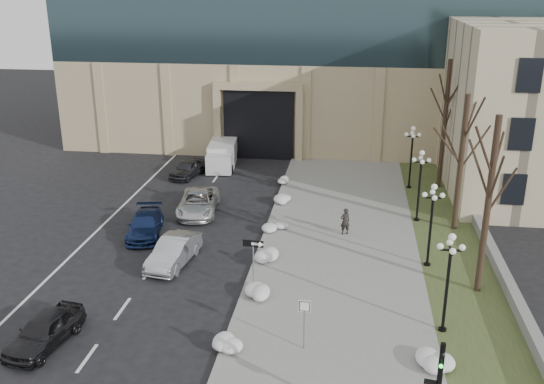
{
  "coord_description": "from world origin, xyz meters",
  "views": [
    {
      "loc": [
        3.95,
        -18.04,
        14.85
      ],
      "look_at": [
        -0.36,
        13.64,
        3.5
      ],
      "focal_mm": 40.0,
      "sensor_mm": 36.0,
      "label": 1
    }
  ],
  "objects_px": {
    "lamppost_b": "(432,214)",
    "lamppost_d": "(412,149)",
    "car_c": "(145,225)",
    "car_a": "(45,331)",
    "car_e": "(188,168)",
    "keep_sign": "(304,314)",
    "one_way_sign": "(257,250)",
    "pedestrian": "(345,221)",
    "box_truck": "(222,155)",
    "car_b": "(174,252)",
    "lamppost_c": "(420,176)",
    "lamppost_a": "(449,270)",
    "car_d": "(198,203)"
  },
  "relations": [
    {
      "from": "keep_sign",
      "to": "lamppost_d",
      "type": "distance_m",
      "value": 22.6
    },
    {
      "from": "pedestrian",
      "to": "lamppost_b",
      "type": "height_order",
      "value": "lamppost_b"
    },
    {
      "from": "car_a",
      "to": "car_e",
      "type": "distance_m",
      "value": 23.45
    },
    {
      "from": "lamppost_a",
      "to": "one_way_sign",
      "type": "bearing_deg",
      "value": 165.08
    },
    {
      "from": "keep_sign",
      "to": "lamppost_a",
      "type": "xyz_separation_m",
      "value": [
        5.97,
        2.26,
        1.31
      ]
    },
    {
      "from": "car_b",
      "to": "one_way_sign",
      "type": "xyz_separation_m",
      "value": [
        5.02,
        -2.66,
        1.63
      ]
    },
    {
      "from": "lamppost_b",
      "to": "car_c",
      "type": "bearing_deg",
      "value": 172.8
    },
    {
      "from": "car_d",
      "to": "lamppost_d",
      "type": "distance_m",
      "value": 16.04
    },
    {
      "from": "lamppost_a",
      "to": "car_a",
      "type": "bearing_deg",
      "value": -168.95
    },
    {
      "from": "one_way_sign",
      "to": "keep_sign",
      "type": "xyz_separation_m",
      "value": [
        2.73,
        -4.57,
        -0.61
      ]
    },
    {
      "from": "lamppost_a",
      "to": "lamppost_b",
      "type": "height_order",
      "value": "same"
    },
    {
      "from": "car_a",
      "to": "car_c",
      "type": "relative_size",
      "value": 0.89
    },
    {
      "from": "car_b",
      "to": "keep_sign",
      "type": "distance_m",
      "value": 10.65
    },
    {
      "from": "pedestrian",
      "to": "lamppost_d",
      "type": "relative_size",
      "value": 0.35
    },
    {
      "from": "box_truck",
      "to": "one_way_sign",
      "type": "bearing_deg",
      "value": -79.21
    },
    {
      "from": "box_truck",
      "to": "car_b",
      "type": "bearing_deg",
      "value": -91.85
    },
    {
      "from": "car_b",
      "to": "lamppost_d",
      "type": "xyz_separation_m",
      "value": [
        13.72,
        14.52,
        2.33
      ]
    },
    {
      "from": "car_d",
      "to": "lamppost_c",
      "type": "bearing_deg",
      "value": -5.33
    },
    {
      "from": "car_d",
      "to": "pedestrian",
      "type": "relative_size",
      "value": 3.17
    },
    {
      "from": "car_c",
      "to": "lamppost_b",
      "type": "xyz_separation_m",
      "value": [
        16.58,
        -2.1,
        2.4
      ]
    },
    {
      "from": "box_truck",
      "to": "car_d",
      "type": "bearing_deg",
      "value": -92.19
    },
    {
      "from": "pedestrian",
      "to": "box_truck",
      "type": "distance_m",
      "value": 16.95
    },
    {
      "from": "pedestrian",
      "to": "lamppost_c",
      "type": "distance_m",
      "value": 5.79
    },
    {
      "from": "car_c",
      "to": "lamppost_a",
      "type": "xyz_separation_m",
      "value": [
        16.58,
        -8.6,
        2.4
      ]
    },
    {
      "from": "pedestrian",
      "to": "one_way_sign",
      "type": "distance_m",
      "value": 8.95
    },
    {
      "from": "car_c",
      "to": "car_d",
      "type": "xyz_separation_m",
      "value": [
        2.27,
        4.04,
        0.06
      ]
    },
    {
      "from": "car_c",
      "to": "lamppost_c",
      "type": "bearing_deg",
      "value": 3.89
    },
    {
      "from": "car_c",
      "to": "car_e",
      "type": "distance_m",
      "value": 11.55
    },
    {
      "from": "car_e",
      "to": "keep_sign",
      "type": "height_order",
      "value": "keep_sign"
    },
    {
      "from": "box_truck",
      "to": "keep_sign",
      "type": "xyz_separation_m",
      "value": [
        9.03,
        -25.71,
        0.84
      ]
    },
    {
      "from": "lamppost_c",
      "to": "lamppost_b",
      "type": "bearing_deg",
      "value": -90.0
    },
    {
      "from": "car_a",
      "to": "keep_sign",
      "type": "distance_m",
      "value": 11.06
    },
    {
      "from": "car_c",
      "to": "lamppost_c",
      "type": "xyz_separation_m",
      "value": [
        16.58,
        4.4,
        2.4
      ]
    },
    {
      "from": "car_c",
      "to": "lamppost_b",
      "type": "distance_m",
      "value": 16.89
    },
    {
      "from": "keep_sign",
      "to": "lamppost_c",
      "type": "height_order",
      "value": "lamppost_c"
    },
    {
      "from": "car_d",
      "to": "lamppost_c",
      "type": "xyz_separation_m",
      "value": [
        14.31,
        0.37,
        2.34
      ]
    },
    {
      "from": "keep_sign",
      "to": "car_a",
      "type": "bearing_deg",
      "value": -175.9
    },
    {
      "from": "one_way_sign",
      "to": "lamppost_a",
      "type": "relative_size",
      "value": 0.6
    },
    {
      "from": "box_truck",
      "to": "lamppost_d",
      "type": "xyz_separation_m",
      "value": [
        14.99,
        -3.96,
        2.15
      ]
    },
    {
      "from": "car_d",
      "to": "keep_sign",
      "type": "relative_size",
      "value": 2.19
    },
    {
      "from": "car_a",
      "to": "lamppost_d",
      "type": "relative_size",
      "value": 0.87
    },
    {
      "from": "car_e",
      "to": "lamppost_b",
      "type": "xyz_separation_m",
      "value": [
        17.05,
        -13.64,
        2.4
      ]
    },
    {
      "from": "car_d",
      "to": "keep_sign",
      "type": "distance_m",
      "value": 17.1
    },
    {
      "from": "keep_sign",
      "to": "car_b",
      "type": "bearing_deg",
      "value": 135.59
    },
    {
      "from": "box_truck",
      "to": "lamppost_b",
      "type": "distance_m",
      "value": 22.74
    },
    {
      "from": "car_b",
      "to": "keep_sign",
      "type": "relative_size",
      "value": 1.89
    },
    {
      "from": "car_e",
      "to": "car_a",
      "type": "bearing_deg",
      "value": -75.27
    },
    {
      "from": "lamppost_b",
      "to": "lamppost_d",
      "type": "bearing_deg",
      "value": 90.0
    },
    {
      "from": "pedestrian",
      "to": "lamppost_d",
      "type": "distance_m",
      "value": 10.64
    },
    {
      "from": "lamppost_c",
      "to": "car_e",
      "type": "bearing_deg",
      "value": 157.27
    }
  ]
}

